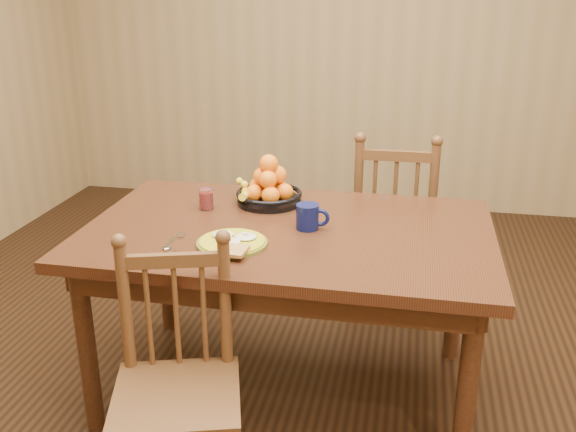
% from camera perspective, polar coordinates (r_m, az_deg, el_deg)
% --- Properties ---
extents(room, '(4.52, 5.02, 2.72)m').
position_cam_1_polar(room, '(2.38, 0.00, 12.49)').
color(room, black).
rests_on(room, ground).
extents(dining_table, '(1.60, 1.00, 0.75)m').
position_cam_1_polar(dining_table, '(2.57, 0.00, -2.82)').
color(dining_table, black).
rests_on(dining_table, ground).
extents(chair_far, '(0.44, 0.42, 0.96)m').
position_cam_1_polar(chair_far, '(3.37, 9.35, -0.90)').
color(chair_far, '#4C2D17').
rests_on(chair_far, ground).
extents(chair_near, '(0.50, 0.49, 0.89)m').
position_cam_1_polar(chair_near, '(2.19, -9.84, -14.59)').
color(chair_near, '#4C2D17').
rests_on(chair_near, ground).
extents(breakfast_plate, '(0.26, 0.29, 0.04)m').
position_cam_1_polar(breakfast_plate, '(2.38, -4.98, -2.33)').
color(breakfast_plate, '#59601E').
rests_on(breakfast_plate, dining_table).
extents(fork, '(0.05, 0.18, 0.00)m').
position_cam_1_polar(fork, '(2.44, -10.13, -2.15)').
color(fork, silver).
rests_on(fork, dining_table).
extents(spoon, '(0.07, 0.15, 0.01)m').
position_cam_1_polar(spoon, '(2.36, -10.84, -3.00)').
color(spoon, silver).
rests_on(spoon, dining_table).
extents(coffee_mug, '(0.13, 0.09, 0.10)m').
position_cam_1_polar(coffee_mug, '(2.51, 1.85, -0.05)').
color(coffee_mug, '#0A0F39').
rests_on(coffee_mug, dining_table).
extents(juice_glass, '(0.06, 0.06, 0.09)m').
position_cam_1_polar(juice_glass, '(2.75, -7.28, 1.47)').
color(juice_glass, silver).
rests_on(juice_glass, dining_table).
extents(fruit_bowl, '(0.32, 0.29, 0.22)m').
position_cam_1_polar(fruit_bowl, '(2.80, -1.80, 2.46)').
color(fruit_bowl, black).
rests_on(fruit_bowl, dining_table).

